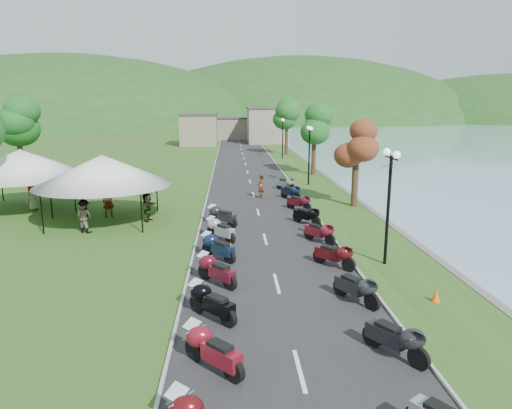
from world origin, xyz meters
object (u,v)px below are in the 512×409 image
object	(u,v)px
vendor_tent_main	(104,189)
pedestrian_c	(86,229)
pedestrian_a	(110,217)
pedestrian_b	(86,232)

from	to	relation	value
vendor_tent_main	pedestrian_c	bearing A→B (deg)	-113.43
vendor_tent_main	pedestrian_a	xyz separation A→B (m)	(-0.07, 1.00, -2.00)
pedestrian_a	pedestrian_b	size ratio (longest dim) A/B	1.14
pedestrian_c	pedestrian_b	bearing A→B (deg)	-10.00
pedestrian_a	pedestrian_c	bearing A→B (deg)	-133.10
pedestrian_a	pedestrian_b	world-z (taller)	pedestrian_a
pedestrian_b	pedestrian_a	bearing A→B (deg)	-74.39
vendor_tent_main	pedestrian_c	size ratio (longest dim) A/B	3.13
pedestrian_b	pedestrian_c	world-z (taller)	pedestrian_b
vendor_tent_main	pedestrian_c	distance (m)	2.71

